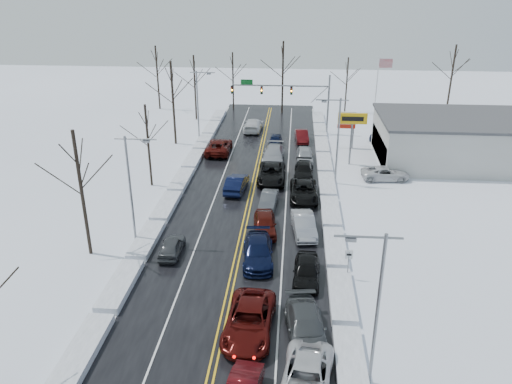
# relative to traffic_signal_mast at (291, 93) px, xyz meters

# --- Properties ---
(ground) EXTENTS (160.00, 160.00, 0.00)m
(ground) POSITION_rel_traffic_signal_mast_xyz_m (-3.45, -27.99, -5.48)
(ground) COLOR white
(ground) RESTS_ON ground
(road_surface) EXTENTS (14.00, 84.00, 0.01)m
(road_surface) POSITION_rel_traffic_signal_mast_xyz_m (-3.45, -25.99, -5.47)
(road_surface) COLOR black
(road_surface) RESTS_ON ground
(snow_bank_left) EXTENTS (1.65, 72.00, 0.53)m
(snow_bank_left) POSITION_rel_traffic_signal_mast_xyz_m (-11.05, -25.99, -5.48)
(snow_bank_left) COLOR white
(snow_bank_left) RESTS_ON ground
(snow_bank_right) EXTENTS (1.65, 72.00, 0.53)m
(snow_bank_right) POSITION_rel_traffic_signal_mast_xyz_m (4.15, -25.99, -5.48)
(snow_bank_right) COLOR white
(snow_bank_right) RESTS_ON ground
(traffic_signal_mast) EXTENTS (13.28, 0.39, 8.00)m
(traffic_signal_mast) POSITION_rel_traffic_signal_mast_xyz_m (0.00, 0.00, 0.00)
(traffic_signal_mast) COLOR slate
(traffic_signal_mast) RESTS_ON ground
(tires_plus_sign) EXTENTS (3.20, 0.34, 6.00)m
(tires_plus_sign) POSITION_rel_traffic_signal_mast_xyz_m (7.05, -12.00, -0.49)
(tires_plus_sign) COLOR slate
(tires_plus_sign) RESTS_ON ground
(used_vehicles_sign) EXTENTS (2.20, 0.22, 4.65)m
(used_vehicles_sign) POSITION_rel_traffic_signal_mast_xyz_m (7.05, -5.99, -2.16)
(used_vehicles_sign) COLOR slate
(used_vehicles_sign) RESTS_ON ground
(speed_limit_sign) EXTENTS (0.55, 0.09, 2.35)m
(speed_limit_sign) POSITION_rel_traffic_signal_mast_xyz_m (4.75, -35.99, -3.84)
(speed_limit_sign) COLOR slate
(speed_limit_sign) RESTS_ON ground
(flagpole) EXTENTS (1.87, 1.20, 10.00)m
(flagpole) POSITION_rel_traffic_signal_mast_xyz_m (11.72, 2.01, 0.45)
(flagpole) COLOR silver
(flagpole) RESTS_ON ground
(dealership_building) EXTENTS (20.40, 12.40, 5.30)m
(dealership_building) POSITION_rel_traffic_signal_mast_xyz_m (20.53, -9.99, -2.82)
(dealership_building) COLOR #B3B3AE
(dealership_building) RESTS_ON ground
(streetlight_se) EXTENTS (3.20, 0.25, 9.00)m
(streetlight_se) POSITION_rel_traffic_signal_mast_xyz_m (4.85, -45.99, -0.17)
(streetlight_se) COLOR slate
(streetlight_se) RESTS_ON ground
(streetlight_ne) EXTENTS (3.20, 0.25, 9.00)m
(streetlight_ne) POSITION_rel_traffic_signal_mast_xyz_m (4.85, -17.99, -0.17)
(streetlight_ne) COLOR slate
(streetlight_ne) RESTS_ON ground
(streetlight_sw) EXTENTS (3.20, 0.25, 9.00)m
(streetlight_sw) POSITION_rel_traffic_signal_mast_xyz_m (-11.74, -31.99, -0.17)
(streetlight_sw) COLOR slate
(streetlight_sw) RESTS_ON ground
(streetlight_nw) EXTENTS (3.20, 0.25, 9.00)m
(streetlight_nw) POSITION_rel_traffic_signal_mast_xyz_m (-11.74, -3.99, -0.17)
(streetlight_nw) COLOR slate
(streetlight_nw) RESTS_ON ground
(tree_left_b) EXTENTS (4.00, 4.00, 10.00)m
(tree_left_b) POSITION_rel_traffic_signal_mast_xyz_m (-14.95, -33.99, 1.51)
(tree_left_b) COLOR #2D231C
(tree_left_b) RESTS_ON ground
(tree_left_c) EXTENTS (3.40, 3.40, 8.50)m
(tree_left_c) POSITION_rel_traffic_signal_mast_xyz_m (-13.95, -19.99, 0.46)
(tree_left_c) COLOR #2D231C
(tree_left_c) RESTS_ON ground
(tree_left_d) EXTENTS (4.20, 4.20, 10.50)m
(tree_left_d) POSITION_rel_traffic_signal_mast_xyz_m (-14.65, -5.99, 1.86)
(tree_left_d) COLOR #2D231C
(tree_left_d) RESTS_ON ground
(tree_left_e) EXTENTS (3.80, 3.80, 9.50)m
(tree_left_e) POSITION_rel_traffic_signal_mast_xyz_m (-14.25, 6.01, 1.16)
(tree_left_e) COLOR #2D231C
(tree_left_e) RESTS_ON ground
(tree_far_a) EXTENTS (4.00, 4.00, 10.00)m
(tree_far_a) POSITION_rel_traffic_signal_mast_xyz_m (-21.45, 12.01, 1.51)
(tree_far_a) COLOR #2D231C
(tree_far_a) RESTS_ON ground
(tree_far_b) EXTENTS (3.60, 3.60, 9.00)m
(tree_far_b) POSITION_rel_traffic_signal_mast_xyz_m (-9.45, 13.01, 0.81)
(tree_far_b) COLOR #2D231C
(tree_far_b) RESTS_ON ground
(tree_far_c) EXTENTS (4.40, 4.40, 11.00)m
(tree_far_c) POSITION_rel_traffic_signal_mast_xyz_m (-1.45, 11.01, 2.21)
(tree_far_c) COLOR #2D231C
(tree_far_c) RESTS_ON ground
(tree_far_d) EXTENTS (3.40, 3.40, 8.50)m
(tree_far_d) POSITION_rel_traffic_signal_mast_xyz_m (8.55, 12.51, 0.46)
(tree_far_d) COLOR #2D231C
(tree_far_d) RESTS_ON ground
(tree_far_e) EXTENTS (4.20, 4.20, 10.50)m
(tree_far_e) POSITION_rel_traffic_signal_mast_xyz_m (24.55, 13.01, 1.86)
(tree_far_e) COLOR #2D231C
(tree_far_e) RESTS_ON ground
(queued_car_2) EXTENTS (3.13, 6.27, 1.71)m
(queued_car_2) POSITION_rel_traffic_signal_mast_xyz_m (-1.70, -42.37, -5.48)
(queued_car_2) COLOR #460B09
(queued_car_2) RESTS_ON ground
(queued_car_3) EXTENTS (2.69, 5.74, 1.62)m
(queued_car_3) POSITION_rel_traffic_signal_mast_xyz_m (-1.81, -34.07, -5.48)
(queued_car_3) COLOR black
(queued_car_3) RESTS_ON ground
(queued_car_4) EXTENTS (2.33, 4.83, 1.59)m
(queued_car_4) POSITION_rel_traffic_signal_mast_xyz_m (-1.59, -29.38, -5.48)
(queued_car_4) COLOR #440E09
(queued_car_4) RESTS_ON ground
(queued_car_5) EXTENTS (1.77, 4.23, 1.36)m
(queued_car_5) POSITION_rel_traffic_signal_mast_xyz_m (-1.55, -24.26, -5.48)
(queued_car_5) COLOR #45474B
(queued_car_5) RESTS_ON ground
(queued_car_6) EXTENTS (2.87, 6.19, 1.72)m
(queued_car_6) POSITION_rel_traffic_signal_mast_xyz_m (-1.62, -17.90, -5.48)
(queued_car_6) COLOR black
(queued_car_6) RESTS_ON ground
(queued_car_7) EXTENTS (2.60, 5.98, 1.71)m
(queued_car_7) POSITION_rel_traffic_signal_mast_xyz_m (-1.71, -11.68, -5.48)
(queued_car_7) COLOR #9FA1A7
(queued_car_7) RESTS_ON ground
(queued_car_8) EXTENTS (1.76, 4.00, 1.34)m
(queued_car_8) POSITION_rel_traffic_signal_mast_xyz_m (-1.76, -5.83, -5.48)
(queued_car_8) COLOR black
(queued_car_8) RESTS_ON ground
(queued_car_11) EXTENTS (2.98, 5.85, 1.63)m
(queued_car_11) POSITION_rel_traffic_signal_mast_xyz_m (1.71, -42.65, -5.48)
(queued_car_11) COLOR #3E4143
(queued_car_11) RESTS_ON ground
(queued_car_12) EXTENTS (2.08, 4.72, 1.58)m
(queued_car_12) POSITION_rel_traffic_signal_mast_xyz_m (1.82, -36.41, -5.48)
(queued_car_12) COLOR black
(queued_car_12) RESTS_ON ground
(queued_car_13) EXTENTS (2.33, 5.12, 1.63)m
(queued_car_13) POSITION_rel_traffic_signal_mast_xyz_m (1.68, -29.37, -5.48)
(queued_car_13) COLOR gray
(queued_car_13) RESTS_ON ground
(queued_car_14) EXTENTS (2.73, 5.82, 1.61)m
(queued_car_14) POSITION_rel_traffic_signal_mast_xyz_m (1.73, -22.20, -5.48)
(queued_car_14) COLOR black
(queued_car_14) RESTS_ON ground
(queued_car_15) EXTENTS (2.15, 4.99, 1.43)m
(queued_car_15) POSITION_rel_traffic_signal_mast_xyz_m (1.76, -16.35, -5.48)
(queued_car_15) COLOR black
(queued_car_15) RESTS_ON ground
(queued_car_16) EXTENTS (2.01, 4.79, 1.62)m
(queued_car_16) POSITION_rel_traffic_signal_mast_xyz_m (1.92, -11.58, -5.48)
(queued_car_16) COLOR #A1A4A9
(queued_car_16) RESTS_ON ground
(queued_car_17) EXTENTS (1.92, 4.56, 1.46)m
(queued_car_17) POSITION_rel_traffic_signal_mast_xyz_m (1.61, -3.80, -5.48)
(queued_car_17) COLOR #48090B
(queued_car_17) RESTS_ON ground
(oncoming_car_0) EXTENTS (2.17, 5.06, 1.62)m
(oncoming_car_0) POSITION_rel_traffic_signal_mast_xyz_m (-5.00, -20.77, -5.48)
(oncoming_car_0) COLOR black
(oncoming_car_0) RESTS_ON ground
(oncoming_car_1) EXTENTS (2.81, 6.08, 1.69)m
(oncoming_car_1) POSITION_rel_traffic_signal_mast_xyz_m (-8.52, -9.19, -5.48)
(oncoming_car_1) COLOR #490D09
(oncoming_car_1) RESTS_ON ground
(oncoming_car_2) EXTENTS (2.63, 5.91, 1.68)m
(oncoming_car_2) POSITION_rel_traffic_signal_mast_xyz_m (-5.15, 0.63, -5.48)
(oncoming_car_2) COLOR white
(oncoming_car_2) RESTS_ON ground
(oncoming_car_3) EXTENTS (1.62, 3.97, 1.35)m
(oncoming_car_3) POSITION_rel_traffic_signal_mast_xyz_m (-8.58, -33.56, -5.48)
(oncoming_car_3) COLOR #3E4043
(oncoming_car_3) RESTS_ON ground
(parked_car_0) EXTENTS (5.26, 2.74, 1.42)m
(parked_car_0) POSITION_rel_traffic_signal_mast_xyz_m (10.43, -16.48, -5.48)
(parked_car_0) COLOR silver
(parked_car_0) RESTS_ON ground
(parked_car_1) EXTENTS (2.53, 5.68, 1.62)m
(parked_car_1) POSITION_rel_traffic_signal_mast_xyz_m (13.60, -12.35, -5.48)
(parked_car_1) COLOR #47494D
(parked_car_1) RESTS_ON ground
(parked_car_2) EXTENTS (2.31, 5.16, 1.72)m
(parked_car_2) POSITION_rel_traffic_signal_mast_xyz_m (11.57, -4.78, -5.48)
(parked_car_2) COLOR black
(parked_car_2) RESTS_ON ground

